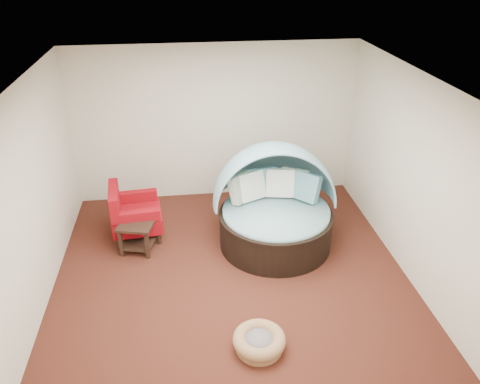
{
  "coord_description": "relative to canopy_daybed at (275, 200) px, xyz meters",
  "views": [
    {
      "loc": [
        -0.57,
        -5.38,
        4.25
      ],
      "look_at": [
        0.2,
        0.6,
        1.01
      ],
      "focal_mm": 35.0,
      "sensor_mm": 36.0,
      "label": 1
    }
  ],
  "objects": [
    {
      "name": "wall_right",
      "position": [
        1.73,
        -0.78,
        0.65
      ],
      "size": [
        0.0,
        5.0,
        5.0
      ],
      "primitive_type": "plane",
      "rotation": [
        1.57,
        0.0,
        -1.57
      ],
      "color": "beige",
      "rests_on": "floor"
    },
    {
      "name": "wall_front",
      "position": [
        -0.77,
        -3.28,
        0.65
      ],
      "size": [
        5.0,
        0.0,
        5.0
      ],
      "primitive_type": "plane",
      "rotation": [
        -1.57,
        0.0,
        0.0
      ],
      "color": "beige",
      "rests_on": "floor"
    },
    {
      "name": "side_table",
      "position": [
        -2.13,
        0.02,
        -0.43
      ],
      "size": [
        0.63,
        0.63,
        0.49
      ],
      "rotation": [
        0.0,
        0.0,
        -0.26
      ],
      "color": "black",
      "rests_on": "floor"
    },
    {
      "name": "wall_left",
      "position": [
        -3.27,
        -0.78,
        0.65
      ],
      "size": [
        0.0,
        5.0,
        5.0
      ],
      "primitive_type": "plane",
      "rotation": [
        1.57,
        0.0,
        1.57
      ],
      "color": "beige",
      "rests_on": "floor"
    },
    {
      "name": "red_armchair",
      "position": [
        -2.22,
        0.42,
        -0.33
      ],
      "size": [
        0.85,
        0.85,
        0.91
      ],
      "rotation": [
        0.0,
        0.0,
        0.1
      ],
      "color": "black",
      "rests_on": "floor"
    },
    {
      "name": "wall_back",
      "position": [
        -0.77,
        1.72,
        0.65
      ],
      "size": [
        5.0,
        0.0,
        5.0
      ],
      "primitive_type": "plane",
      "rotation": [
        1.57,
        0.0,
        0.0
      ],
      "color": "beige",
      "rests_on": "floor"
    },
    {
      "name": "floor",
      "position": [
        -0.77,
        -0.78,
        -0.75
      ],
      "size": [
        5.0,
        5.0,
        0.0
      ],
      "primitive_type": "plane",
      "color": "#471E14",
      "rests_on": "ground"
    },
    {
      "name": "ceiling",
      "position": [
        -0.77,
        -0.78,
        2.05
      ],
      "size": [
        5.0,
        5.0,
        0.0
      ],
      "primitive_type": "plane",
      "rotation": [
        3.14,
        0.0,
        0.0
      ],
      "color": "white",
      "rests_on": "wall_back"
    },
    {
      "name": "canopy_daybed",
      "position": [
        0.0,
        0.0,
        0.0
      ],
      "size": [
        1.93,
        1.81,
        1.61
      ],
      "rotation": [
        0.0,
        0.0,
        -0.03
      ],
      "color": "black",
      "rests_on": "floor"
    },
    {
      "name": "pet_basket",
      "position": [
        -0.61,
        -2.22,
        -0.63
      ],
      "size": [
        0.75,
        0.75,
        0.22
      ],
      "rotation": [
        0.0,
        0.0,
        0.22
      ],
      "color": "olive",
      "rests_on": "floor"
    }
  ]
}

